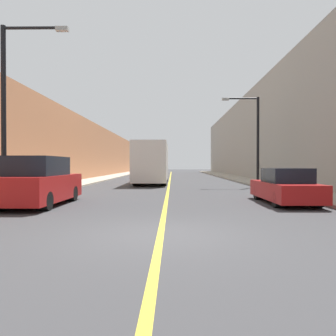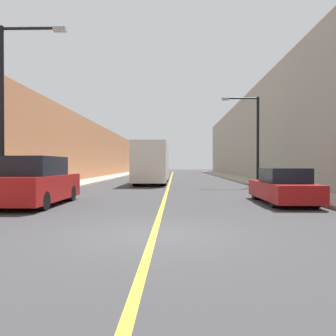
# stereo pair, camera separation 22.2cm
# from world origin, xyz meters

# --- Properties ---
(ground_plane) EXTENTS (200.00, 200.00, 0.00)m
(ground_plane) POSITION_xyz_m (0.00, 0.00, 0.00)
(ground_plane) COLOR #38383A
(sidewalk_left) EXTENTS (2.63, 72.00, 0.13)m
(sidewalk_left) POSITION_xyz_m (-7.57, 30.00, 0.06)
(sidewalk_left) COLOR #A89E8C
(sidewalk_left) RESTS_ON ground
(sidewalk_right) EXTENTS (2.63, 72.00, 0.13)m
(sidewalk_right) POSITION_xyz_m (7.57, 30.00, 0.06)
(sidewalk_right) COLOR #A89E8C
(sidewalk_right) RESTS_ON ground
(building_row_left) EXTENTS (4.00, 72.00, 6.53)m
(building_row_left) POSITION_xyz_m (-10.88, 30.00, 3.27)
(building_row_left) COLOR #B2724C
(building_row_left) RESTS_ON ground
(building_row_right) EXTENTS (4.00, 72.00, 9.94)m
(building_row_right) POSITION_xyz_m (10.88, 30.00, 4.97)
(building_row_right) COLOR gray
(building_row_right) RESTS_ON ground
(road_center_line) EXTENTS (0.16, 72.00, 0.01)m
(road_center_line) POSITION_xyz_m (0.00, 30.00, 0.00)
(road_center_line) COLOR gold
(road_center_line) RESTS_ON ground
(bus) EXTENTS (2.58, 10.31, 3.38)m
(bus) POSITION_xyz_m (-1.46, 20.54, 1.80)
(bus) COLOR silver
(bus) RESTS_ON ground
(parked_suv_left) EXTENTS (1.98, 4.92, 1.95)m
(parked_suv_left) POSITION_xyz_m (-5.03, 5.32, 0.90)
(parked_suv_left) COLOR maroon
(parked_suv_left) RESTS_ON ground
(car_right_near) EXTENTS (1.79, 4.60, 1.48)m
(car_right_near) POSITION_xyz_m (5.00, 6.15, 0.67)
(car_right_near) COLOR maroon
(car_right_near) RESTS_ON ground
(street_lamp_left) EXTENTS (2.74, 0.24, 7.10)m
(street_lamp_left) POSITION_xyz_m (-6.29, 5.55, 4.23)
(street_lamp_left) COLOR black
(street_lamp_left) RESTS_ON sidewalk_left
(street_lamp_right) EXTENTS (2.74, 0.24, 6.45)m
(street_lamp_right) POSITION_xyz_m (6.27, 16.50, 3.89)
(street_lamp_right) COLOR black
(street_lamp_right) RESTS_ON sidewalk_right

